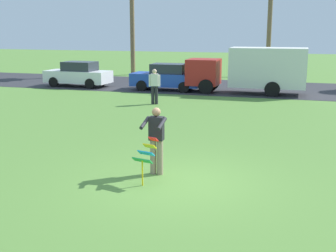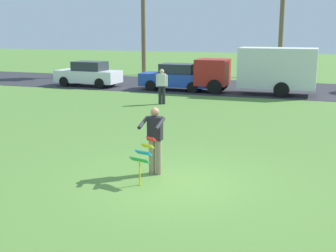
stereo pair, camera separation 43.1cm
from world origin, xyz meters
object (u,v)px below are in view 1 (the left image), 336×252
at_px(parked_car_blue, 167,77).
at_px(person_walker_near, 155,85).
at_px(parked_truck_red_cab, 253,69).
at_px(kite_held, 146,154).
at_px(parked_car_white, 78,74).
at_px(person_kite_flyer, 156,138).

height_order(parked_car_blue, person_walker_near, person_walker_near).
bearing_deg(parked_truck_red_cab, kite_held, -92.64).
relative_size(parked_car_white, person_walker_near, 2.46).
bearing_deg(parked_car_white, person_kite_flyer, -55.78).
bearing_deg(parked_car_blue, kite_held, -74.62).
height_order(kite_held, parked_car_white, parked_car_white).
height_order(person_kite_flyer, parked_car_blue, person_kite_flyer).
bearing_deg(parked_truck_red_cab, person_walker_near, -129.91).
relative_size(person_kite_flyer, kite_held, 1.58).
relative_size(kite_held, person_walker_near, 0.63).
xyz_separation_m(kite_held, parked_truck_red_cab, (0.74, 15.98, 0.68)).
relative_size(kite_held, parked_car_blue, 0.26).
bearing_deg(person_walker_near, person_kite_flyer, -71.10).
distance_m(kite_held, parked_car_white, 19.05).
xyz_separation_m(kite_held, parked_car_white, (-10.36, 15.98, 0.05)).
bearing_deg(parked_car_blue, parked_truck_red_cab, -0.00).
xyz_separation_m(parked_truck_red_cab, person_walker_near, (-4.22, -5.05, -0.48)).
xyz_separation_m(parked_car_blue, parked_truck_red_cab, (5.14, -0.00, 0.64)).
xyz_separation_m(kite_held, person_walker_near, (-3.48, 10.94, 0.21)).
height_order(kite_held, person_walker_near, person_walker_near).
distance_m(parked_car_white, person_walker_near, 8.53).
height_order(parked_car_blue, parked_truck_red_cab, parked_truck_red_cab).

